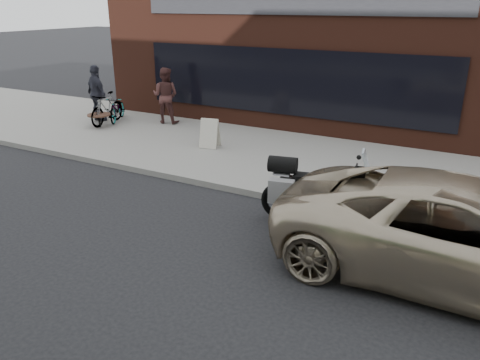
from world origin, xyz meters
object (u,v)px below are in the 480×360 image
Objects in this scene: minivan at (464,234)px; cafe_table at (99,115)px; bicycle_front at (117,109)px; motorcycle at (315,191)px; bicycle_rear at (107,108)px; cafe_patron_right at (97,93)px; sandwich_sign at (210,133)px; cafe_patron_left at (166,96)px.

minivan is 11.89m from cafe_table.
minivan reaches higher than bicycle_front.
motorcycle is 1.38× the size of bicycle_rear.
motorcycle is at bearing -30.97° from bicycle_rear.
bicycle_rear is (-11.25, 4.44, -0.10)m from minivan.
sandwich_sign is at bearing -170.43° from cafe_patron_right.
cafe_patron_left reaches higher than motorcycle.
bicycle_front is 0.86× the size of cafe_patron_left.
motorcycle is 2.95× the size of sandwich_sign.
bicycle_rear is 4.49m from sandwich_sign.
cafe_patron_left reaches higher than cafe_table.
cafe_table is at bearing 148.08° from motorcycle.
minivan is at bearing -19.66° from cafe_table.
cafe_patron_left is (1.66, 0.57, 0.50)m from bicycle_front.
bicycle_front is at bearing 94.60° from cafe_table.
minivan is (2.61, -0.82, 0.11)m from motorcycle.
motorcycle is 0.43× the size of minivan.
minivan reaches higher than sandwich_sign.
sandwich_sign is at bearing 61.00° from minivan.
sandwich_sign is at bearing -41.83° from bicycle_front.
bicycle_rear is 0.75m from cafe_patron_right.
motorcycle is 1.30× the size of cafe_patron_left.
cafe_patron_right is (-5.03, 0.85, 0.54)m from sandwich_sign.
cafe_patron_right reaches higher than sandwich_sign.
cafe_table is at bearing 166.79° from sandwich_sign.
motorcycle reaches higher than cafe_table.
motorcycle is 9.15m from cafe_table.
cafe_patron_right is at bearing 145.87° from motorcycle.
sandwich_sign is 4.39m from cafe_table.
cafe_table is (0.08, -0.96, -0.03)m from bicycle_front.
cafe_table is (0.06, -0.44, -0.13)m from bicycle_rear.
bicycle_front is 4.61m from sandwich_sign.
bicycle_front is at bearing -132.00° from cafe_patron_right.
minivan is at bearing -28.94° from motorcycle.
cafe_patron_left is (1.64, 1.09, 0.40)m from bicycle_rear.
minivan is 6.87× the size of sandwich_sign.
minivan is 7.52× the size of cafe_table.
minivan is 3.21× the size of bicycle_rear.
motorcycle reaches higher than sandwich_sign.
bicycle_rear is at bearing -114.86° from bicycle_front.
motorcycle is at bearing -52.86° from bicycle_front.
cafe_patron_right is at bearing -178.38° from bicycle_front.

